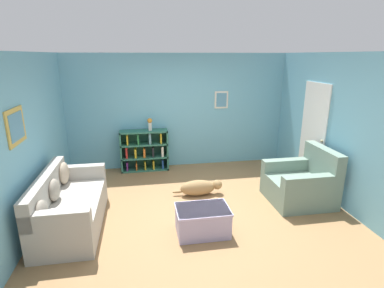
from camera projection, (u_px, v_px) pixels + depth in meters
ground_plane at (196, 209)px, 5.18m from camera, size 14.00×14.00×0.00m
wall_back at (179, 111)px, 6.93m from camera, size 5.60×0.13×2.60m
wall_left at (26, 144)px, 4.39m from camera, size 0.13×5.00×2.60m
wall_right at (339, 130)px, 5.24m from camera, size 0.16×5.00×2.60m
couch at (68, 207)px, 4.56m from camera, size 0.84×1.79×0.86m
bookshelf at (145, 150)px, 6.83m from camera, size 1.07×0.33×0.93m
recliner_chair at (302, 183)px, 5.37m from camera, size 1.04×1.00×0.98m
coffee_table at (203, 220)px, 4.41m from camera, size 0.78×0.53×0.41m
dog at (200, 187)px, 5.64m from camera, size 0.95×0.27×0.30m
vase at (150, 123)px, 6.66m from camera, size 0.11×0.11×0.28m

